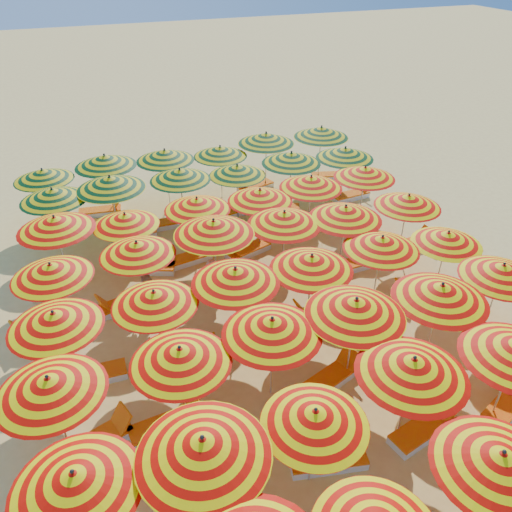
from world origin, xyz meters
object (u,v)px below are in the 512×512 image
umbrella_28 (345,213)px  lounger_23 (149,268)px  umbrella_27 (284,218)px  umbrella_36 (53,195)px  lounger_5 (509,404)px  umbrella_3 (500,461)px  lounger_33 (255,187)px  umbrella_42 (43,175)px  lounger_14 (320,313)px  umbrella_32 (197,204)px  umbrella_26 (214,227)px  lounger_13 (259,334)px  umbrella_9 (413,367)px  umbrella_21 (312,263)px  umbrella_12 (49,385)px  umbrella_40 (291,158)px  umbrella_24 (51,271)px  beachgoer_b (149,296)px  umbrella_13 (180,356)px  umbrella_14 (272,327)px  umbrella_18 (55,320)px  umbrella_6 (75,481)px  umbrella_33 (260,195)px  lounger_34 (331,176)px  umbrella_29 (408,201)px  lounger_18 (235,283)px  lounger_20 (356,264)px  umbrella_15 (356,307)px  umbrella_17 (502,271)px  umbrella_43 (105,161)px  lounger_29 (223,215)px  lounger_21 (410,244)px  lounger_31 (351,195)px  lounger_3 (326,460)px  lounger_15 (417,288)px  umbrella_31 (125,220)px  umbrella_44 (165,155)px  umbrella_30 (55,223)px  umbrella_8 (315,418)px  lounger_8 (167,425)px  lounger_32 (101,211)px  umbrella_7 (203,447)px  beachgoer_a (212,282)px  lounger_27 (135,233)px  umbrella_41 (345,153)px  lounger_11 (92,376)px  lounger_24 (189,258)px  lounger_12 (185,353)px  lounger_17 (126,303)px  lounger_25 (247,250)px  umbrella_20 (236,276)px  umbrella_39 (237,170)px  lounger_28 (169,223)px  umbrella_37 (110,183)px

umbrella_28 → lounger_23: umbrella_28 is taller
umbrella_27 → umbrella_36: bearing=146.5°
lounger_5 → umbrella_3: bearing=-165.0°
lounger_33 → lounger_23: bearing=24.9°
umbrella_42 → lounger_14: bearing=-50.8°
umbrella_32 → umbrella_36: umbrella_36 is taller
umbrella_26 → lounger_13: 3.50m
umbrella_9 → umbrella_21: 4.37m
umbrella_12 → umbrella_40: bearing=44.1°
umbrella_24 → lounger_33: 11.21m
lounger_14 → beachgoer_b: bearing=-19.0°
umbrella_9 → umbrella_13: umbrella_9 is taller
umbrella_14 → umbrella_18: size_ratio=1.28×
umbrella_6 → umbrella_33: 11.32m
lounger_34 → umbrella_29: bearing=-79.9°
umbrella_18 → lounger_18: (5.34, 2.47, -1.99)m
lounger_5 → lounger_20: bearing=72.5°
umbrella_15 → umbrella_17: 4.72m
umbrella_9 → umbrella_14: (-2.28, 2.25, -0.02)m
umbrella_43 → lounger_29: bearing=-27.6°
umbrella_3 → umbrella_27: (-0.08, 9.30, 0.05)m
lounger_21 → lounger_31: same height
umbrella_6 → umbrella_40: 14.76m
lounger_3 → lounger_15: (5.72, 4.62, 0.00)m
umbrella_18 → umbrella_42: (-0.13, 9.20, -0.04)m
umbrella_28 → lounger_34: 7.98m
umbrella_18 → lounger_33: (8.55, 9.22, -1.99)m
umbrella_31 → umbrella_44: bearing=63.5°
umbrella_17 → umbrella_36: size_ratio=1.10×
umbrella_13 → umbrella_30: size_ratio=0.96×
umbrella_31 → lounger_20: (7.34, -2.54, -1.89)m
umbrella_8 → lounger_8: size_ratio=1.61×
lounger_5 → lounger_32: size_ratio=1.02×
umbrella_7 → beachgoer_a: size_ratio=1.84×
umbrella_43 → lounger_27: (0.53, -2.40, -2.12)m
umbrella_41 → umbrella_12: bearing=-142.9°
lounger_11 → lounger_15: size_ratio=0.97×
beachgoer_b → lounger_33: bearing=120.6°
lounger_24 → lounger_33: 6.40m
lounger_24 → lounger_12: bearing=-115.4°
lounger_17 → lounger_33: (6.77, 6.56, 0.00)m
umbrella_42 → lounger_25: umbrella_42 is taller
umbrella_9 → lounger_17: bearing=126.6°
lounger_33 → umbrella_28: bearing=78.9°
umbrella_20 → lounger_27: umbrella_20 is taller
umbrella_30 → lounger_14: size_ratio=1.46×
umbrella_3 → umbrella_41: umbrella_41 is taller
umbrella_13 → umbrella_20: (2.06, 2.30, 0.10)m
umbrella_39 → lounger_28: size_ratio=1.37×
umbrella_24 → umbrella_37: size_ratio=0.75×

